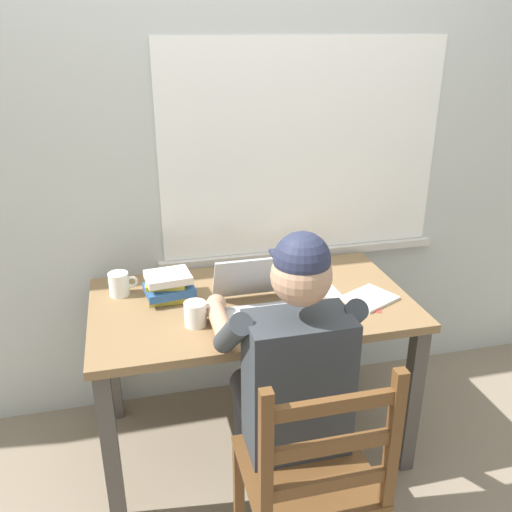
{
  "coord_description": "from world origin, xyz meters",
  "views": [
    {
      "loc": [
        -0.47,
        -1.99,
        1.8
      ],
      "look_at": [
        0.01,
        -0.05,
        0.95
      ],
      "focal_mm": 38.58,
      "sensor_mm": 36.0,
      "label": 1
    }
  ],
  "objects_px": {
    "coffee_mug_white": "(196,314)",
    "coffee_mug_dark": "(248,275)",
    "seated_person": "(288,371)",
    "coffee_mug_spare": "(119,284)",
    "book_stack_main": "(169,286)",
    "desk": "(251,321)",
    "computer_mouse": "(320,310)",
    "laptop": "(260,302)",
    "wooden_chair": "(312,480)",
    "landscape_photo_print": "(365,307)"
  },
  "relations": [
    {
      "from": "computer_mouse",
      "to": "laptop",
      "type": "bearing_deg",
      "value": 164.52
    },
    {
      "from": "wooden_chair",
      "to": "laptop",
      "type": "distance_m",
      "value": 0.7
    },
    {
      "from": "laptop",
      "to": "coffee_mug_dark",
      "type": "distance_m",
      "value": 0.27
    },
    {
      "from": "coffee_mug_spare",
      "to": "coffee_mug_dark",
      "type": "bearing_deg",
      "value": -3.38
    },
    {
      "from": "seated_person",
      "to": "book_stack_main",
      "type": "xyz_separation_m",
      "value": [
        -0.36,
        0.54,
        0.11
      ]
    },
    {
      "from": "coffee_mug_white",
      "to": "seated_person",
      "type": "bearing_deg",
      "value": -47.48
    },
    {
      "from": "coffee_mug_dark",
      "to": "coffee_mug_spare",
      "type": "relative_size",
      "value": 0.92
    },
    {
      "from": "wooden_chair",
      "to": "coffee_mug_white",
      "type": "relative_size",
      "value": 7.51
    },
    {
      "from": "coffee_mug_white",
      "to": "coffee_mug_dark",
      "type": "height_order",
      "value": "coffee_mug_white"
    },
    {
      "from": "laptop",
      "to": "coffee_mug_spare",
      "type": "height_order",
      "value": "laptop"
    },
    {
      "from": "seated_person",
      "to": "wooden_chair",
      "type": "relative_size",
      "value": 1.33
    },
    {
      "from": "book_stack_main",
      "to": "desk",
      "type": "bearing_deg",
      "value": -15.5
    },
    {
      "from": "coffee_mug_white",
      "to": "desk",
      "type": "bearing_deg",
      "value": 30.41
    },
    {
      "from": "landscape_photo_print",
      "to": "coffee_mug_spare",
      "type": "bearing_deg",
      "value": -177.02
    },
    {
      "from": "desk",
      "to": "computer_mouse",
      "type": "xyz_separation_m",
      "value": [
        0.24,
        -0.18,
        0.12
      ]
    },
    {
      "from": "coffee_mug_dark",
      "to": "coffee_mug_spare",
      "type": "height_order",
      "value": "coffee_mug_spare"
    },
    {
      "from": "computer_mouse",
      "to": "landscape_photo_print",
      "type": "relative_size",
      "value": 0.77
    },
    {
      "from": "coffee_mug_dark",
      "to": "book_stack_main",
      "type": "xyz_separation_m",
      "value": [
        -0.35,
        -0.06,
        0.01
      ]
    },
    {
      "from": "wooden_chair",
      "to": "laptop",
      "type": "xyz_separation_m",
      "value": [
        -0.02,
        0.61,
        0.33
      ]
    },
    {
      "from": "coffee_mug_dark",
      "to": "landscape_photo_print",
      "type": "relative_size",
      "value": 0.87
    },
    {
      "from": "wooden_chair",
      "to": "coffee_mug_spare",
      "type": "bearing_deg",
      "value": 121.4
    },
    {
      "from": "wooden_chair",
      "to": "computer_mouse",
      "type": "bearing_deg",
      "value": 68.93
    },
    {
      "from": "seated_person",
      "to": "wooden_chair",
      "type": "bearing_deg",
      "value": -90.0
    },
    {
      "from": "coffee_mug_white",
      "to": "book_stack_main",
      "type": "distance_m",
      "value": 0.25
    },
    {
      "from": "desk",
      "to": "landscape_photo_print",
      "type": "xyz_separation_m",
      "value": [
        0.44,
        -0.17,
        0.1
      ]
    },
    {
      "from": "coffee_mug_spare",
      "to": "coffee_mug_white",
      "type": "bearing_deg",
      "value": -49.68
    },
    {
      "from": "desk",
      "to": "book_stack_main",
      "type": "distance_m",
      "value": 0.38
    },
    {
      "from": "laptop",
      "to": "desk",
      "type": "bearing_deg",
      "value": 93.13
    },
    {
      "from": "seated_person",
      "to": "coffee_mug_spare",
      "type": "xyz_separation_m",
      "value": [
        -0.56,
        0.63,
        0.11
      ]
    },
    {
      "from": "desk",
      "to": "coffee_mug_dark",
      "type": "height_order",
      "value": "coffee_mug_dark"
    },
    {
      "from": "desk",
      "to": "laptop",
      "type": "bearing_deg",
      "value": -86.87
    },
    {
      "from": "desk",
      "to": "coffee_mug_dark",
      "type": "distance_m",
      "value": 0.21
    },
    {
      "from": "coffee_mug_white",
      "to": "coffee_mug_dark",
      "type": "xyz_separation_m",
      "value": [
        0.27,
        0.3,
        -0.0
      ]
    },
    {
      "from": "computer_mouse",
      "to": "coffee_mug_spare",
      "type": "xyz_separation_m",
      "value": [
        -0.77,
        0.36,
        0.03
      ]
    },
    {
      "from": "seated_person",
      "to": "landscape_photo_print",
      "type": "relative_size",
      "value": 9.48
    },
    {
      "from": "seated_person",
      "to": "coffee_mug_spare",
      "type": "relative_size",
      "value": 10.04
    },
    {
      "from": "coffee_mug_dark",
      "to": "landscape_photo_print",
      "type": "distance_m",
      "value": 0.53
    },
    {
      "from": "book_stack_main",
      "to": "seated_person",
      "type": "bearing_deg",
      "value": -56.54
    },
    {
      "from": "laptop",
      "to": "seated_person",
      "type": "bearing_deg",
      "value": -86.6
    },
    {
      "from": "wooden_chair",
      "to": "coffee_mug_white",
      "type": "xyz_separation_m",
      "value": [
        -0.28,
        0.58,
        0.33
      ]
    },
    {
      "from": "landscape_photo_print",
      "to": "wooden_chair",
      "type": "bearing_deg",
      "value": -103.32
    },
    {
      "from": "book_stack_main",
      "to": "landscape_photo_print",
      "type": "relative_size",
      "value": 1.64
    },
    {
      "from": "desk",
      "to": "computer_mouse",
      "type": "bearing_deg",
      "value": -37.14
    },
    {
      "from": "computer_mouse",
      "to": "coffee_mug_spare",
      "type": "distance_m",
      "value": 0.85
    },
    {
      "from": "desk",
      "to": "computer_mouse",
      "type": "relative_size",
      "value": 13.19
    },
    {
      "from": "coffee_mug_spare",
      "to": "desk",
      "type": "bearing_deg",
      "value": -18.92
    },
    {
      "from": "coffee_mug_white",
      "to": "landscape_photo_print",
      "type": "height_order",
      "value": "coffee_mug_white"
    },
    {
      "from": "coffee_mug_dark",
      "to": "desk",
      "type": "bearing_deg",
      "value": -97.4
    },
    {
      "from": "coffee_mug_spare",
      "to": "landscape_photo_print",
      "type": "relative_size",
      "value": 0.94
    },
    {
      "from": "desk",
      "to": "coffee_mug_white",
      "type": "height_order",
      "value": "coffee_mug_white"
    }
  ]
}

